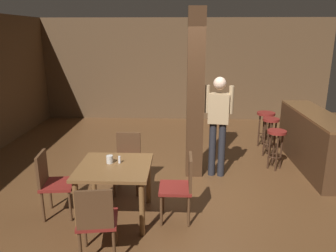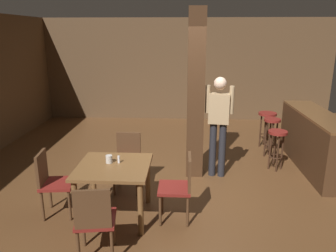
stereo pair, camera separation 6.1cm
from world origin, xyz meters
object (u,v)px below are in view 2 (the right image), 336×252
at_px(chair_north, 128,159).
at_px(chair_east, 180,184).
at_px(dining_table, 114,174).
at_px(napkin_cup, 109,159).
at_px(bar_stool_mid, 272,129).
at_px(chair_south, 95,219).
at_px(bar_stool_far, 267,121).
at_px(bar_counter, 310,140).
at_px(chair_west, 52,180).
at_px(bar_stool_near, 277,141).
at_px(salt_shaker, 119,159).
at_px(standing_person, 219,120).

bearing_deg(chair_north, chair_east, -45.70).
height_order(dining_table, chair_north, chair_north).
relative_size(napkin_cup, bar_stool_mid, 0.13).
xyz_separation_m(chair_south, bar_stool_far, (2.71, 3.84, 0.08)).
xyz_separation_m(dining_table, bar_counter, (3.20, 1.87, -0.10)).
relative_size(chair_west, bar_stool_near, 1.22).
bearing_deg(chair_north, chair_west, -137.37).
bearing_deg(chair_south, napkin_cup, 93.08).
bearing_deg(bar_stool_mid, bar_stool_far, 85.22).
bearing_deg(salt_shaker, chair_south, -94.54).
distance_m(chair_west, bar_counter, 4.46).
xyz_separation_m(chair_east, bar_counter, (2.33, 1.89, 0.01)).
xyz_separation_m(dining_table, chair_east, (0.87, -0.02, -0.11)).
bearing_deg(bar_counter, chair_south, -139.50).
distance_m(chair_west, chair_north, 1.20).
height_order(chair_north, napkin_cup, chair_north).
distance_m(bar_counter, bar_stool_near, 0.65).
relative_size(chair_east, standing_person, 0.52).
distance_m(salt_shaker, standing_person, 1.96).
xyz_separation_m(salt_shaker, standing_person, (1.43, 1.32, 0.21)).
bearing_deg(salt_shaker, dining_table, -122.24).
distance_m(chair_east, bar_stool_near, 2.45).
distance_m(dining_table, bar_stool_mid, 3.54).
height_order(napkin_cup, standing_person, standing_person).
xyz_separation_m(chair_west, bar_stool_near, (3.42, 1.72, 0.04)).
bearing_deg(bar_stool_near, bar_stool_far, 84.91).
relative_size(chair_west, standing_person, 0.52).
relative_size(dining_table, bar_stool_mid, 1.19).
bearing_deg(standing_person, chair_west, -149.25).
distance_m(chair_north, bar_stool_mid, 3.02).
distance_m(dining_table, chair_east, 0.88).
relative_size(salt_shaker, bar_stool_mid, 0.12).
distance_m(chair_south, salt_shaker, 1.02).
distance_m(chair_east, napkin_cup, 1.00).
bearing_deg(chair_east, salt_shaker, 172.30).
xyz_separation_m(standing_person, bar_stool_near, (1.09, 0.33, -0.46)).
xyz_separation_m(chair_south, standing_person, (1.51, 2.29, 0.50)).
xyz_separation_m(bar_counter, bar_stool_near, (-0.63, -0.14, 0.02)).
height_order(chair_east, bar_counter, bar_counter).
distance_m(napkin_cup, standing_person, 2.06).
relative_size(chair_east, bar_counter, 0.38).
distance_m(chair_west, napkin_cup, 0.83).
distance_m(napkin_cup, bar_counter, 3.74).
relative_size(napkin_cup, salt_shaker, 1.07).
height_order(chair_south, chair_north, same).
relative_size(chair_west, salt_shaker, 9.09).
distance_m(chair_east, salt_shaker, 0.87).
xyz_separation_m(bar_stool_mid, bar_stool_far, (0.05, 0.59, 0.01)).
distance_m(dining_table, salt_shaker, 0.20).
bearing_deg(bar_stool_mid, dining_table, -138.02).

